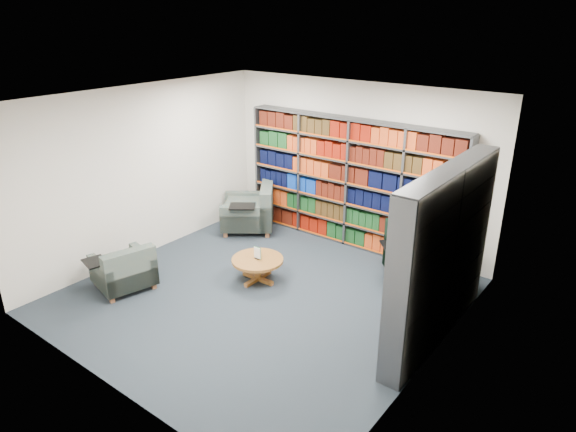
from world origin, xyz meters
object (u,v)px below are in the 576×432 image
Objects in this scene: chair_green_right at (421,259)px; chair_teal_front at (125,272)px; chair_teal_left at (253,212)px; coffee_table at (258,263)px.

chair_teal_front is (-3.33, -2.90, -0.07)m from chair_green_right.
chair_green_right is 1.37× the size of chair_teal_front.
chair_teal_left reaches higher than coffee_table.
coffee_table is at bearing -46.78° from chair_teal_left.
coffee_table is at bearing -142.05° from chair_green_right.
chair_green_right is (3.33, 0.05, 0.01)m from chair_teal_left.
chair_teal_left reaches higher than chair_teal_front.
chair_teal_left is at bearing -179.07° from chair_green_right.
chair_teal_left is 1.68× the size of coffee_table.
chair_teal_front is at bearing -90.05° from chair_teal_left.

